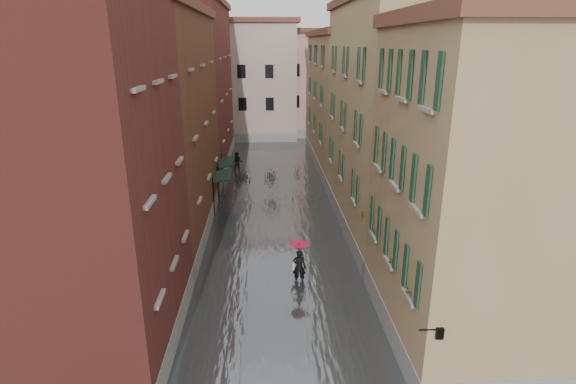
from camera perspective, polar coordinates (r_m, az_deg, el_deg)
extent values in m
plane|color=#535355|center=(20.04, -0.85, -14.70)|extent=(120.00, 120.00, 0.00)
cube|color=#4D5155|center=(31.69, -1.74, -1.59)|extent=(10.00, 60.00, 0.20)
cube|color=maroon|center=(16.71, -25.44, 1.15)|extent=(6.00, 8.00, 13.00)
cube|color=brown|center=(26.97, -16.84, 7.62)|extent=(6.00, 14.00, 12.50)
cube|color=maroon|center=(41.46, -12.16, 12.57)|extent=(6.00, 16.00, 14.00)
cube|color=#937D4C|center=(17.40, 23.03, -0.48)|extent=(6.00, 8.00, 11.50)
cube|color=tan|center=(27.23, 13.39, 8.54)|extent=(6.00, 14.00, 13.00)
cube|color=#937D4C|center=(41.79, 7.65, 11.13)|extent=(6.00, 16.00, 11.50)
cube|color=#B9A593|center=(55.00, -5.65, 13.71)|extent=(12.00, 9.00, 13.00)
cube|color=tan|center=(57.36, 3.73, 13.45)|extent=(10.00, 9.00, 12.00)
cube|color=#153025|center=(30.18, -8.31, 2.08)|extent=(1.09, 2.74, 0.31)
cylinder|color=black|center=(29.29, -9.41, -0.85)|extent=(0.06, 0.06, 2.80)
cylinder|color=black|center=(31.87, -8.90, 0.77)|extent=(0.06, 0.06, 2.80)
cube|color=#153025|center=(33.65, -7.79, 3.81)|extent=(1.09, 2.95, 0.31)
cylinder|color=black|center=(32.59, -8.77, 1.18)|extent=(0.06, 0.06, 2.80)
cylinder|color=black|center=(35.41, -8.33, 2.59)|extent=(0.06, 0.06, 2.80)
cylinder|color=black|center=(14.11, 17.49, -16.35)|extent=(0.60, 0.05, 0.05)
cube|color=black|center=(14.27, 18.63, -16.54)|extent=(0.22, 0.22, 0.35)
cube|color=beige|center=(14.27, 18.63, -16.54)|extent=(0.14, 0.14, 0.24)
cube|color=brown|center=(15.44, 15.60, -12.68)|extent=(0.22, 0.85, 0.18)
imported|color=#265926|center=(15.23, 15.74, -11.32)|extent=(0.59, 0.51, 0.66)
cube|color=brown|center=(17.18, 13.44, -9.13)|extent=(0.22, 0.85, 0.18)
imported|color=#265926|center=(16.99, 13.54, -7.87)|extent=(0.59, 0.51, 0.66)
cube|color=brown|center=(19.65, 11.18, -5.33)|extent=(0.22, 0.85, 0.18)
imported|color=#265926|center=(19.49, 11.26, -4.20)|extent=(0.59, 0.51, 0.66)
cube|color=brown|center=(21.54, 9.86, -3.08)|extent=(0.22, 0.85, 0.18)
imported|color=#265926|center=(21.39, 9.92, -2.04)|extent=(0.59, 0.51, 0.66)
imported|color=black|center=(21.51, 1.43, -9.50)|extent=(0.70, 0.51, 1.75)
cube|color=beige|center=(21.50, 0.66, -9.28)|extent=(0.08, 0.30, 0.38)
cylinder|color=black|center=(21.30, 1.44, -8.37)|extent=(0.02, 0.02, 1.00)
cone|color=red|center=(21.04, 1.45, -6.98)|extent=(0.91, 0.91, 0.28)
imported|color=black|center=(39.91, -6.43, 3.77)|extent=(0.92, 0.73, 1.85)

